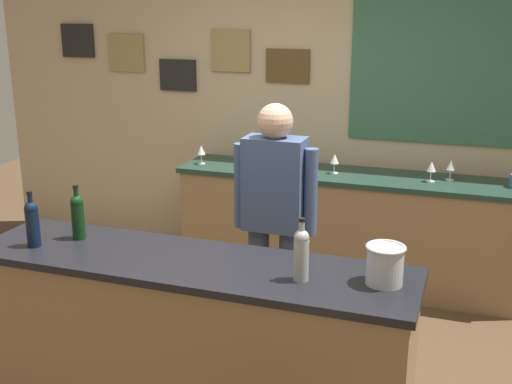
# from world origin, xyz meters

# --- Properties ---
(ground_plane) EXTENTS (10.00, 10.00, 0.00)m
(ground_plane) POSITION_xyz_m (0.00, 0.00, 0.00)
(ground_plane) COLOR #4C3823
(back_wall) EXTENTS (6.00, 0.09, 2.80)m
(back_wall) POSITION_xyz_m (0.02, 2.03, 1.42)
(back_wall) COLOR tan
(back_wall) RESTS_ON ground_plane
(bar_counter) EXTENTS (2.32, 0.60, 0.92)m
(bar_counter) POSITION_xyz_m (0.00, -0.40, 0.46)
(bar_counter) COLOR olive
(bar_counter) RESTS_ON ground_plane
(side_counter) EXTENTS (2.69, 0.56, 0.90)m
(side_counter) POSITION_xyz_m (0.40, 1.65, 0.45)
(side_counter) COLOR olive
(side_counter) RESTS_ON ground_plane
(bartender) EXTENTS (0.52, 0.21, 1.62)m
(bartender) POSITION_xyz_m (0.22, 0.35, 0.94)
(bartender) COLOR #384766
(bartender) RESTS_ON ground_plane
(wine_bottle_a) EXTENTS (0.07, 0.07, 0.31)m
(wine_bottle_a) POSITION_xyz_m (-0.86, -0.50, 1.06)
(wine_bottle_a) COLOR black
(wine_bottle_a) RESTS_ON bar_counter
(wine_bottle_b) EXTENTS (0.07, 0.07, 0.31)m
(wine_bottle_b) POSITION_xyz_m (-0.70, -0.32, 1.06)
(wine_bottle_b) COLOR black
(wine_bottle_b) RESTS_ON bar_counter
(wine_bottle_c) EXTENTS (0.07, 0.07, 0.31)m
(wine_bottle_c) POSITION_xyz_m (0.60, -0.45, 1.06)
(wine_bottle_c) COLOR #999E99
(wine_bottle_c) RESTS_ON bar_counter
(ice_bucket) EXTENTS (0.19, 0.19, 0.19)m
(ice_bucket) POSITION_xyz_m (0.98, -0.36, 1.02)
(ice_bucket) COLOR #B7BABF
(ice_bucket) RESTS_ON bar_counter
(wine_glass_a) EXTENTS (0.07, 0.07, 0.16)m
(wine_glass_a) POSITION_xyz_m (-0.81, 1.57, 1.01)
(wine_glass_a) COLOR silver
(wine_glass_a) RESTS_ON side_counter
(wine_glass_b) EXTENTS (0.07, 0.07, 0.16)m
(wine_glass_b) POSITION_xyz_m (-0.02, 1.74, 1.01)
(wine_glass_b) COLOR silver
(wine_glass_b) RESTS_ON side_counter
(wine_glass_c) EXTENTS (0.07, 0.07, 0.16)m
(wine_glass_c) POSITION_xyz_m (0.30, 1.63, 1.01)
(wine_glass_c) COLOR silver
(wine_glass_c) RESTS_ON side_counter
(wine_glass_d) EXTENTS (0.07, 0.07, 0.16)m
(wine_glass_d) POSITION_xyz_m (1.02, 1.62, 1.01)
(wine_glass_d) COLOR silver
(wine_glass_d) RESTS_ON side_counter
(wine_glass_e) EXTENTS (0.07, 0.07, 0.16)m
(wine_glass_e) POSITION_xyz_m (1.16, 1.72, 1.01)
(wine_glass_e) COLOR silver
(wine_glass_e) RESTS_ON side_counter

